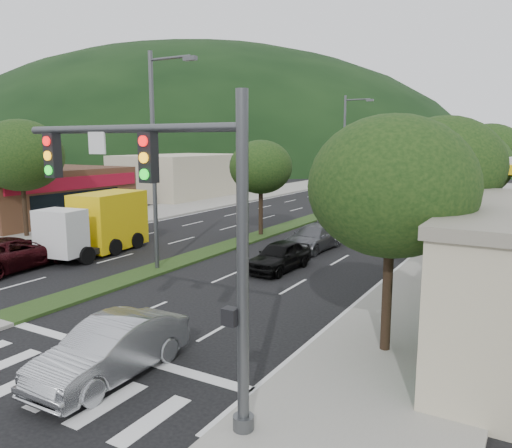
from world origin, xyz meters
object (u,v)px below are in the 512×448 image
Objects in this scene: car_queue_b at (313,237)px; tree_r_d at (489,154)px; tree_r_c at (470,165)px; tree_l_a at (21,155)px; car_queue_a at (279,256)px; car_queue_d at (422,219)px; a_frame_sign at (436,344)px; tree_r_b at (444,166)px; motorhome at (405,191)px; tree_r_e at (500,154)px; car_queue_e at (350,206)px; tree_r_a at (392,187)px; sedan_silver at (111,349)px; traffic_signal at (177,209)px; tree_med_near at (261,167)px; streetlight_mid at (346,147)px; car_queue_c at (338,226)px; box_truck at (100,225)px; tree_med_far at (379,151)px; suv_maroon at (14,253)px; streetlight_near at (157,151)px.

tree_r_d is at bearing 65.99° from car_queue_b.
tree_l_a reaches higher than tree_r_c.
car_queue_d is (3.45, 15.00, 0.03)m from car_queue_a.
a_frame_sign is at bearing -74.41° from car_queue_d.
tree_r_b reaches higher than motorhome.
tree_r_e reaches higher than tree_r_c.
tree_r_d is 11.48m from car_queue_e.
tree_r_a is 8.59m from sedan_silver.
tree_l_a is (-24.50, -30.00, 0.29)m from tree_r_e.
car_queue_e is 29.62m from a_frame_sign.
traffic_signal is 1.16× the size of tree_med_near.
tree_l_a is 2.02× the size of car_queue_e.
streetlight_mid is 8.30× the size of a_frame_sign.
car_queue_c is 14.85m from box_truck.
car_queue_b is at bearing -24.80° from tree_med_near.
tree_med_far is (-12.00, 14.00, -0.17)m from tree_r_d.
tree_r_c is 9.38m from car_queue_b.
car_queue_b is 5.02m from car_queue_c.
car_queue_d reaches higher than car_queue_e.
tree_med_far is at bearing 89.12° from car_queue_e.
tree_l_a reaches higher than suv_maroon.
traffic_signal reaches higher than car_queue_c.
a_frame_sign is (1.43, -0.24, -4.14)m from tree_r_a.
tree_r_c is (0.00, 16.00, -0.07)m from tree_r_a.
streetlight_near reaches higher than tree_r_c.
tree_r_e is at bearing 50.76° from tree_l_a.
tree_med_near is 15.05m from streetlight_mid.
tree_r_d is 1.99× the size of car_queue_c.
streetlight_mid is (-11.79, 21.00, 0.55)m from tree_r_b.
suv_maroon is 1.37× the size of car_queue_a.
tree_r_a is 1.18× the size of suv_maroon.
tree_r_a is at bearing -67.87° from streetlight_mid.
streetlight_mid is at bearing 100.08° from car_queue_c.
tree_r_d reaches higher than traffic_signal.
sedan_silver reaches higher than car_queue_d.
traffic_signal is 4.80m from sedan_silver.
tree_r_a is 0.92× the size of tree_l_a.
traffic_signal is 6.29m from tree_r_a.
car_queue_d is (8.49, -18.13, -4.28)m from tree_med_far.
tree_r_d is at bearing 39.23° from tree_l_a.
tree_r_a is 18.44m from tree_med_near.
traffic_signal is 16.78m from suv_maroon.
tree_r_e is at bearing 30.69° from streetlight_mid.
sedan_silver reaches higher than car_queue_b.
traffic_signal is 0.97× the size of tree_l_a.
tree_l_a reaches higher than tree_med_near.
tree_r_d is 1.56× the size of sedan_silver.
car_queue_d is 0.77× the size of box_truck.
tree_r_b is at bearing -26.57° from tree_med_near.
tree_med_near is (-12.00, -2.00, -0.32)m from tree_r_c.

